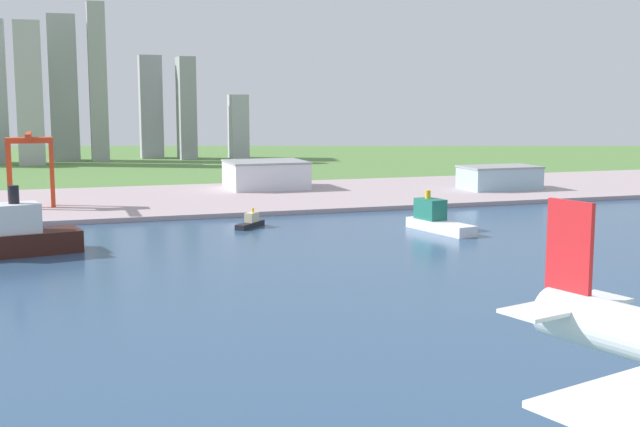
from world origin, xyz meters
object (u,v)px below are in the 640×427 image
(port_crane_red, at_px, (30,154))
(warehouse_annex, at_px, (499,177))
(ferry_boat, at_px, (437,220))
(tugboat_small, at_px, (251,222))
(warehouse_main, at_px, (266,174))

(port_crane_red, distance_m, warehouse_annex, 271.96)
(ferry_boat, bearing_deg, tugboat_small, 155.37)
(ferry_boat, height_order, port_crane_red, port_crane_red)
(warehouse_main, bearing_deg, port_crane_red, -159.48)
(tugboat_small, height_order, warehouse_main, warehouse_main)
(warehouse_main, bearing_deg, ferry_boat, -78.86)
(ferry_boat, height_order, warehouse_main, warehouse_main)
(port_crane_red, xyz_separation_m, warehouse_main, (136.31, 51.01, -18.84))
(warehouse_annex, bearing_deg, ferry_boat, -130.16)
(tugboat_small, bearing_deg, port_crane_red, 138.17)
(ferry_boat, bearing_deg, warehouse_main, 101.14)
(tugboat_small, xyz_separation_m, warehouse_main, (41.98, 135.42, 8.45))
(ferry_boat, distance_m, tugboat_small, 83.05)
(tugboat_small, bearing_deg, ferry_boat, -24.63)
(tugboat_small, relative_size, warehouse_main, 0.37)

